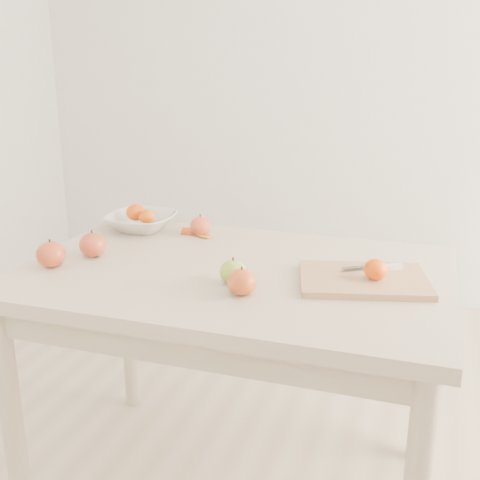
% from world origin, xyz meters
% --- Properties ---
extents(table, '(1.20, 0.80, 0.75)m').
position_xyz_m(table, '(0.00, 0.00, 0.65)').
color(table, beige).
rests_on(table, ground).
extents(cutting_board, '(0.38, 0.32, 0.02)m').
position_xyz_m(cutting_board, '(0.36, 0.00, 0.76)').
color(cutting_board, tan).
rests_on(cutting_board, table).
extents(board_tangerine, '(0.06, 0.06, 0.05)m').
position_xyz_m(board_tangerine, '(0.39, -0.01, 0.80)').
color(board_tangerine, '#E85C08').
rests_on(board_tangerine, cutting_board).
extents(fruit_bowl, '(0.23, 0.23, 0.06)m').
position_xyz_m(fruit_bowl, '(-0.43, 0.27, 0.78)').
color(fruit_bowl, silver).
rests_on(fruit_bowl, table).
extents(bowl_tangerine_near, '(0.07, 0.07, 0.06)m').
position_xyz_m(bowl_tangerine_near, '(-0.45, 0.28, 0.81)').
color(bowl_tangerine_near, '#D23D07').
rests_on(bowl_tangerine_near, fruit_bowl).
extents(bowl_tangerine_far, '(0.05, 0.05, 0.05)m').
position_xyz_m(bowl_tangerine_far, '(-0.40, 0.26, 0.80)').
color(bowl_tangerine_far, '#E75708').
rests_on(bowl_tangerine_far, fruit_bowl).
extents(orange_peel_a, '(0.07, 0.06, 0.01)m').
position_xyz_m(orange_peel_a, '(-0.25, 0.28, 0.75)').
color(orange_peel_a, '#C8430E').
rests_on(orange_peel_a, table).
extents(orange_peel_b, '(0.06, 0.05, 0.01)m').
position_xyz_m(orange_peel_b, '(-0.19, 0.25, 0.75)').
color(orange_peel_b, orange).
rests_on(orange_peel_b, table).
extents(paring_knife, '(0.16, 0.09, 0.01)m').
position_xyz_m(paring_knife, '(0.41, 0.07, 0.78)').
color(paring_knife, white).
rests_on(paring_knife, cutting_board).
extents(apple_green, '(0.07, 0.07, 0.06)m').
position_xyz_m(apple_green, '(0.03, -0.11, 0.78)').
color(apple_green, olive).
rests_on(apple_green, table).
extents(apple_red_e, '(0.07, 0.07, 0.07)m').
position_xyz_m(apple_red_e, '(0.08, -0.18, 0.78)').
color(apple_red_e, maroon).
rests_on(apple_red_e, table).
extents(apple_red_a, '(0.07, 0.07, 0.06)m').
position_xyz_m(apple_red_a, '(-0.21, 0.28, 0.78)').
color(apple_red_a, '#A02A19').
rests_on(apple_red_a, table).
extents(apple_red_d, '(0.08, 0.08, 0.07)m').
position_xyz_m(apple_red_d, '(-0.50, -0.15, 0.79)').
color(apple_red_d, maroon).
rests_on(apple_red_d, table).
extents(apple_red_b, '(0.08, 0.08, 0.07)m').
position_xyz_m(apple_red_b, '(-0.44, -0.03, 0.79)').
color(apple_red_b, maroon).
rests_on(apple_red_b, table).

